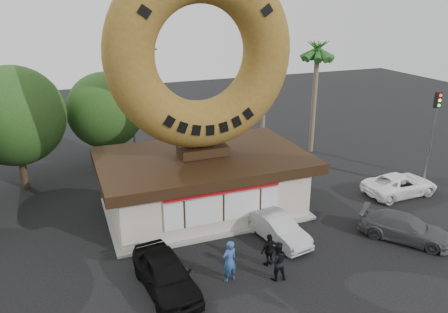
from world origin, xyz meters
TOP-DOWN VIEW (x-y plane):
  - ground at (0.00, 0.00)m, footprint 90.00×90.00m
  - donut_shop at (0.00, 5.98)m, footprint 11.20×7.20m
  - giant_donut at (0.00, 6.00)m, footprint 9.69×2.47m
  - tree_west at (-9.50, 13.00)m, footprint 6.00×6.00m
  - tree_mid at (-4.00, 15.00)m, footprint 5.20×5.20m
  - palm_near at (7.50, 14.00)m, footprint 2.60×2.60m
  - palm_far at (11.00, 12.50)m, footprint 2.60×2.60m
  - street_lamp at (-1.86, 16.00)m, footprint 2.11×0.20m
  - traffic_signal at (14.00, 3.99)m, footprint 0.30×0.38m
  - person_left at (-1.09, -0.61)m, footprint 0.78×0.61m
  - person_center at (0.81, -1.23)m, footprint 0.93×0.76m
  - person_right at (0.98, -0.20)m, footprint 0.97×0.57m
  - car_black at (-3.74, -0.25)m, footprint 2.30×4.67m
  - car_silver at (2.33, 1.63)m, footprint 2.08×4.14m
  - car_grey at (8.22, -0.61)m, footprint 4.11×4.52m
  - car_white at (11.75, 3.64)m, footprint 4.68×2.20m

SIDE VIEW (x-z plane):
  - ground at x=0.00m, z-range 0.00..0.00m
  - car_grey at x=8.22m, z-range 0.00..1.27m
  - car_white at x=11.75m, z-range 0.00..1.29m
  - car_silver at x=2.33m, z-range 0.00..1.30m
  - car_black at x=-3.74m, z-range 0.00..1.53m
  - person_right at x=0.98m, z-range 0.00..1.55m
  - person_center at x=0.81m, z-range 0.00..1.75m
  - person_left at x=-1.09m, z-range 0.00..1.90m
  - donut_shop at x=0.00m, z-range -0.13..3.67m
  - traffic_signal at x=14.00m, z-range 0.83..6.90m
  - tree_mid at x=-4.00m, z-range 0.70..7.33m
  - street_lamp at x=-1.86m, z-range 0.48..8.48m
  - tree_west at x=-9.50m, z-range 0.82..8.47m
  - palm_far at x=11.00m, z-range 3.11..11.86m
  - palm_near at x=7.50m, z-range 3.54..13.29m
  - giant_donut at x=0.00m, z-range 3.80..13.49m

